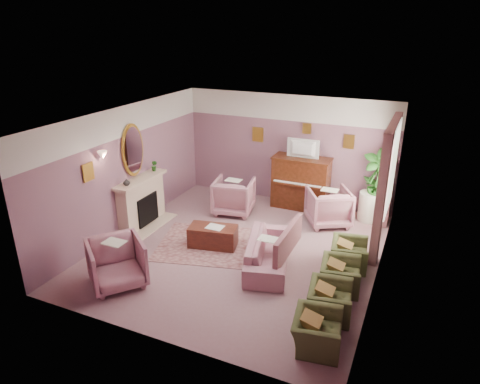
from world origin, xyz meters
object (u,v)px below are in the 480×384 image
at_px(olive_chair_a, 317,327).
at_px(olive_chair_c, 341,271).
at_px(floral_armchair_front, 116,261).
at_px(sofa, 268,246).
at_px(olive_chair_d, 349,250).
at_px(television, 302,148).
at_px(floral_armchair_left, 234,194).
at_px(olive_chair_b, 330,296).
at_px(coffee_table, 213,236).
at_px(floral_armchair_right, 329,205).
at_px(side_table, 369,206).
at_px(piano, 301,183).

xyz_separation_m(olive_chair_a, olive_chair_c, (0.00, 1.64, 0.00)).
relative_size(floral_armchair_front, olive_chair_c, 1.21).
height_order(sofa, olive_chair_d, sofa).
height_order(television, olive_chair_d, television).
bearing_deg(floral_armchair_left, sofa, -50.20).
relative_size(olive_chair_b, olive_chair_c, 1.00).
relative_size(coffee_table, floral_armchair_right, 1.04).
height_order(television, side_table, television).
bearing_deg(television, piano, 90.00).
distance_m(olive_chair_a, olive_chair_d, 2.46).
bearing_deg(side_table, olive_chair_d, -91.08).
bearing_deg(piano, olive_chair_b, -67.14).
relative_size(floral_armchair_right, side_table, 1.37).
height_order(olive_chair_b, olive_chair_c, same).
height_order(piano, olive_chair_a, piano).
relative_size(floral_armchair_right, floral_armchair_front, 1.00).
bearing_deg(floral_armchair_left, floral_armchair_front, -98.80).
bearing_deg(television, olive_chair_a, -70.52).
relative_size(television, floral_armchair_right, 0.83).
relative_size(floral_armchair_left, olive_chair_c, 1.21).
bearing_deg(piano, sofa, -85.45).
distance_m(piano, olive_chair_a, 5.14).
relative_size(olive_chair_b, olive_chair_d, 1.00).
xyz_separation_m(television, floral_armchair_front, (-2.00, -4.68, -1.12)).
bearing_deg(olive_chair_d, olive_chair_a, -90.00).
relative_size(floral_armchair_left, olive_chair_d, 1.21).
xyz_separation_m(olive_chair_b, olive_chair_c, (0.00, 0.82, 0.00)).
xyz_separation_m(olive_chair_b, olive_chair_d, (0.00, 1.64, 0.00)).
distance_m(television, olive_chair_c, 3.79).
height_order(piano, sofa, piano).
relative_size(coffee_table, olive_chair_b, 1.26).
bearing_deg(olive_chair_c, television, 118.28).
height_order(floral_armchair_front, olive_chair_d, floral_armchair_front).
xyz_separation_m(television, coffee_table, (-1.09, -2.71, -1.38)).
bearing_deg(floral_armchair_front, television, 66.90).
relative_size(sofa, olive_chair_d, 2.45).
height_order(piano, coffee_table, piano).
distance_m(sofa, olive_chair_d, 1.58).
bearing_deg(olive_chair_d, floral_armchair_front, -147.53).
bearing_deg(coffee_table, floral_armchair_front, -114.79).
xyz_separation_m(floral_armchair_front, olive_chair_b, (3.69, 0.71, -0.14)).
xyz_separation_m(floral_armchair_left, side_table, (3.16, 0.91, -0.13)).
distance_m(olive_chair_a, olive_chair_c, 1.64).
bearing_deg(coffee_table, floral_armchair_left, 100.67).
xyz_separation_m(sofa, olive_chair_d, (1.46, 0.60, -0.05)).
bearing_deg(olive_chair_d, television, 126.02).
bearing_deg(olive_chair_a, floral_armchair_front, 178.29).
bearing_deg(sofa, coffee_table, 170.49).
bearing_deg(olive_chair_d, floral_armchair_left, 155.95).
xyz_separation_m(coffee_table, olive_chair_d, (2.78, 0.38, 0.12)).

